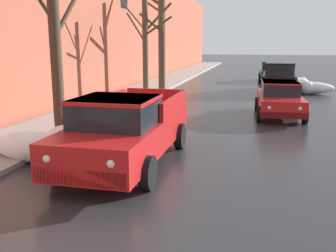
{
  "coord_description": "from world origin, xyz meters",
  "views": [
    {
      "loc": [
        1.29,
        0.88,
        2.96
      ],
      "look_at": [
        -0.93,
        10.13,
        0.87
      ],
      "focal_mm": 40.73,
      "sensor_mm": 36.0,
      "label": 1
    }
  ],
  "objects": [
    {
      "name": "bare_tree_mid_block",
      "position": [
        -4.44,
        19.9,
        2.75
      ],
      "size": [
        2.7,
        2.61,
        5.02
      ],
      "color": "#4C3D2D",
      "rests_on": "ground"
    },
    {
      "name": "bare_tree_second_along_sidewalk",
      "position": [
        -4.52,
        11.03,
        3.03
      ],
      "size": [
        2.01,
        3.19,
        5.56
      ],
      "color": "#423323",
      "rests_on": "ground"
    },
    {
      "name": "bare_tree_far_down_block",
      "position": [
        -4.56,
        23.22,
        3.39
      ],
      "size": [
        2.63,
        2.29,
        6.49
      ],
      "color": "#4C3D2D",
      "rests_on": "ground"
    },
    {
      "name": "fire_hydrant",
      "position": [
        -3.46,
        9.87,
        0.36
      ],
      "size": [
        0.42,
        0.22,
        0.71
      ],
      "color": "red",
      "rests_on": "ground"
    },
    {
      "name": "snow_bank_along_left_kerb",
      "position": [
        4.01,
        24.49,
        0.36
      ],
      "size": [
        3.02,
        1.06,
        0.76
      ],
      "color": "white",
      "rests_on": "ground"
    },
    {
      "name": "snow_bank_mid_block_left",
      "position": [
        -4.04,
        9.11,
        0.37
      ],
      "size": [
        2.36,
        0.93,
        0.77
      ],
      "color": "white",
      "rests_on": "ground"
    },
    {
      "name": "brick_townhouse_facade",
      "position": [
        -7.51,
        17.99,
        4.11
      ],
      "size": [
        0.63,
        80.0,
        8.21
      ],
      "color": "#9E4C38",
      "rests_on": "ground"
    },
    {
      "name": "sedan_green_parked_far_down_block",
      "position": [
        2.16,
        31.69,
        0.75
      ],
      "size": [
        1.96,
        4.01,
        1.42
      ],
      "color": "#1E5633",
      "rests_on": "ground"
    },
    {
      "name": "suv_black_parked_kerbside_mid",
      "position": [
        2.43,
        24.83,
        0.99
      ],
      "size": [
        2.18,
        4.79,
        1.82
      ],
      "color": "black",
      "rests_on": "ground"
    },
    {
      "name": "left_sidewalk_slab",
      "position": [
        -5.64,
        18.0,
        0.07
      ],
      "size": [
        2.73,
        80.0,
        0.13
      ],
      "primitive_type": "cube",
      "color": "gray",
      "rests_on": "ground"
    },
    {
      "name": "pickup_truck_red_approaching_near_lane",
      "position": [
        -1.83,
        9.45,
        0.88
      ],
      "size": [
        2.2,
        5.45,
        1.76
      ],
      "color": "red",
      "rests_on": "ground"
    },
    {
      "name": "snow_bank_near_corner_left",
      "position": [
        -3.59,
        10.78,
        0.32
      ],
      "size": [
        2.32,
        1.27,
        0.66
      ],
      "color": "white",
      "rests_on": "ground"
    },
    {
      "name": "snow_bank_near_corner_right",
      "position": [
        3.71,
        29.44,
        0.29
      ],
      "size": [
        1.81,
        1.02,
        0.7
      ],
      "color": "white",
      "rests_on": "ground"
    },
    {
      "name": "sedan_red_parked_kerbside_close",
      "position": [
        2.12,
        16.9,
        0.75
      ],
      "size": [
        1.98,
        4.22,
        1.42
      ],
      "color": "red",
      "rests_on": "ground"
    }
  ]
}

